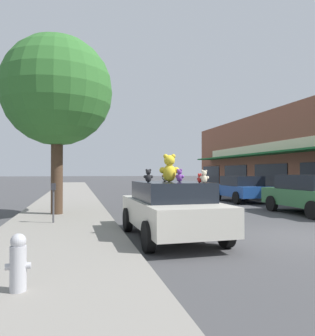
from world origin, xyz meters
name	(u,v)px	position (x,y,z in m)	size (l,w,h in m)	color
ground_plane	(306,238)	(0.00, 0.00, 0.00)	(260.00, 260.00, 0.00)	#424244
sidewalk_near	(54,248)	(-6.56, 0.00, 0.08)	(3.47, 90.00, 0.15)	gray
plush_art_car	(171,208)	(-3.61, 0.78, 0.82)	(2.16, 4.35, 1.52)	beige
teddy_bear_giant	(169,168)	(-3.63, 0.86, 1.88)	(0.57, 0.37, 0.76)	yellow
teddy_bear_brown	(165,175)	(-3.51, 1.75, 1.69)	(0.24, 0.25, 0.36)	olive
teddy_bear_purple	(180,176)	(-3.41, 0.64, 1.69)	(0.24, 0.23, 0.35)	purple
teddy_bear_red	(200,178)	(-3.15, -0.17, 1.63)	(0.14, 0.17, 0.23)	red
teddy_bear_white	(165,177)	(-3.70, 1.06, 1.64)	(0.18, 0.12, 0.25)	white
teddy_bear_black	(148,176)	(-4.27, 0.61, 1.69)	(0.26, 0.17, 0.35)	black
teddy_bear_cream	(204,177)	(-3.09, -0.30, 1.67)	(0.23, 0.19, 0.32)	beige
parked_car_far_center	(310,193)	(3.51, 4.18, 0.88)	(2.14, 4.31, 1.66)	#336B3D
parked_car_far_right	(242,188)	(3.51, 10.09, 0.82)	(2.16, 4.03, 1.54)	#1E4793
street_tree	(57,91)	(-6.82, 5.67, 4.95)	(4.30, 4.30, 6.97)	#473323
fire_hydrant	(18,262)	(-6.85, -2.84, 0.55)	(0.33, 0.22, 0.79)	#B2B2B7
parking_meter	(53,198)	(-6.80, 3.36, 0.96)	(0.14, 0.10, 1.27)	#4C4C51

